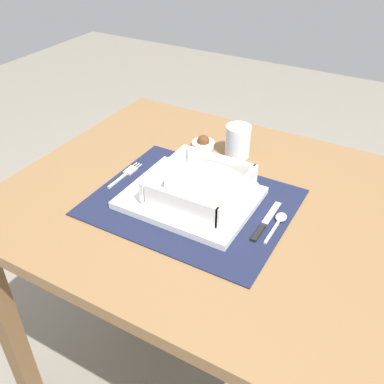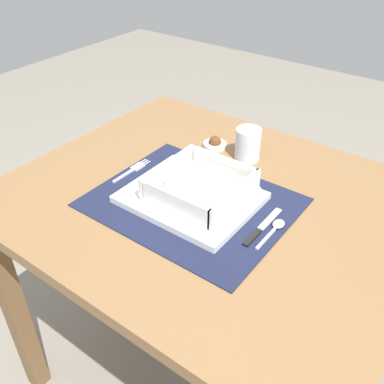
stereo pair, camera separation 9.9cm
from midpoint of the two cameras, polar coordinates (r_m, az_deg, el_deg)
ground_plane at (r=1.56m, az=3.65°, el=-22.62°), size 6.00×6.00×0.00m
dining_table at (r=1.09m, az=4.86°, el=-4.94°), size 0.94×0.78×0.72m
placemat at (r=1.00m, az=2.81°, el=-1.43°), size 0.44×0.36×0.00m
serving_plate at (r=1.00m, az=2.65°, el=-0.82°), size 0.29×0.23×0.02m
porridge_bowl at (r=0.98m, az=3.95°, el=0.50°), size 0.20×0.20×0.06m
fork at (r=1.12m, az=-5.09°, el=2.92°), size 0.02×0.13×0.00m
spoon at (r=0.95m, az=13.88°, el=-4.55°), size 0.02×0.11×0.01m
butter_knife at (r=0.94m, az=11.88°, el=-4.90°), size 0.01×0.14×0.01m
drinking_glass at (r=1.16m, az=9.72°, el=5.89°), size 0.07×0.07×0.09m
condiment_saucer at (r=1.22m, az=5.34°, el=6.23°), size 0.06×0.06×0.04m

